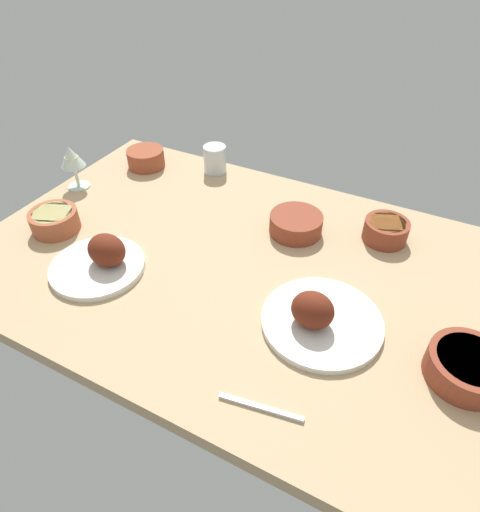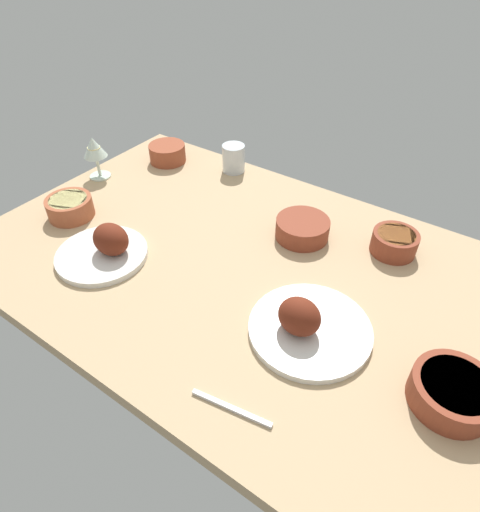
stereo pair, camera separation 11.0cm
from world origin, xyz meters
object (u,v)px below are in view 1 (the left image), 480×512
(plate_near_viewer, at_px, (319,318))
(fork_loose, at_px, (261,407))
(bowl_sauce, at_px, (467,367))
(bowl_onions, at_px, (146,157))
(plate_center_main, at_px, (101,260))
(bowl_pasta, at_px, (296,223))
(water_tumbler, at_px, (215,159))
(bowl_soup, at_px, (386,230))
(bowl_potatoes, at_px, (54,220))
(wine_glass, at_px, (72,159))

(plate_near_viewer, relative_size, fork_loose, 1.64)
(bowl_sauce, distance_m, bowl_onions, 1.15)
(plate_center_main, relative_size, bowl_onions, 1.89)
(bowl_sauce, bearing_deg, bowl_pasta, 148.38)
(plate_center_main, xyz_separation_m, bowl_pasta, (0.38, 0.37, 0.00))
(water_tumbler, bearing_deg, bowl_onions, -161.53)
(bowl_soup, xyz_separation_m, bowl_potatoes, (-0.83, -0.38, 0.00))
(bowl_potatoes, bearing_deg, plate_center_main, -16.75)
(plate_near_viewer, bearing_deg, wine_glass, 167.18)
(plate_center_main, xyz_separation_m, bowl_potatoes, (-0.23, 0.07, 0.00))
(bowl_pasta, xyz_separation_m, bowl_soup, (0.23, 0.08, 0.00))
(plate_near_viewer, height_order, bowl_pasta, plate_near_viewer)
(bowl_potatoes, xyz_separation_m, fork_loose, (0.75, -0.24, -0.03))
(wine_glass, distance_m, fork_loose, 0.97)
(bowl_sauce, relative_size, fork_loose, 0.96)
(bowl_onions, relative_size, water_tumbler, 1.36)
(bowl_sauce, bearing_deg, bowl_soup, 123.14)
(bowl_sauce, distance_m, fork_loose, 0.41)
(plate_center_main, distance_m, fork_loose, 0.55)
(fork_loose, bearing_deg, water_tumbler, -64.02)
(plate_near_viewer, bearing_deg, plate_center_main, -172.71)
(bowl_potatoes, distance_m, water_tumbler, 0.55)
(fork_loose, bearing_deg, wine_glass, -36.40)
(bowl_onions, bearing_deg, plate_near_viewer, -28.19)
(wine_glass, height_order, water_tumbler, wine_glass)
(wine_glass, bearing_deg, bowl_potatoes, -61.87)
(fork_loose, bearing_deg, bowl_soup, -106.90)
(bowl_pasta, relative_size, water_tumbler, 1.59)
(bowl_potatoes, height_order, fork_loose, bowl_potatoes)
(plate_near_viewer, xyz_separation_m, bowl_sauce, (0.30, 0.01, 0.01))
(bowl_soup, xyz_separation_m, bowl_onions, (-0.83, 0.04, 0.00))
(plate_center_main, bearing_deg, bowl_sauce, 5.22)
(bowl_onions, bearing_deg, wine_glass, -118.08)
(water_tumbler, xyz_separation_m, fork_loose, (0.52, -0.73, -0.04))
(wine_glass, bearing_deg, plate_near_viewer, -12.82)
(plate_center_main, bearing_deg, bowl_pasta, 44.27)
(bowl_sauce, xyz_separation_m, water_tumbler, (-0.84, 0.48, 0.02))
(bowl_sauce, xyz_separation_m, wine_glass, (-1.18, 0.19, 0.07))
(plate_center_main, relative_size, bowl_soup, 1.99)
(bowl_sauce, distance_m, wine_glass, 1.20)
(plate_center_main, xyz_separation_m, water_tumbler, (0.01, 0.56, 0.02))
(bowl_onions, height_order, wine_glass, wine_glass)
(bowl_potatoes, bearing_deg, fork_loose, -17.65)
(bowl_sauce, bearing_deg, bowl_onions, 159.23)
(bowl_pasta, xyz_separation_m, fork_loose, (0.15, -0.54, -0.03))
(bowl_sauce, xyz_separation_m, fork_loose, (-0.33, -0.25, -0.03))
(bowl_onions, bearing_deg, bowl_sauce, -20.77)
(plate_near_viewer, bearing_deg, bowl_pasta, 119.98)
(bowl_soup, distance_m, water_tumbler, 0.61)
(bowl_soup, height_order, wine_glass, wine_glass)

